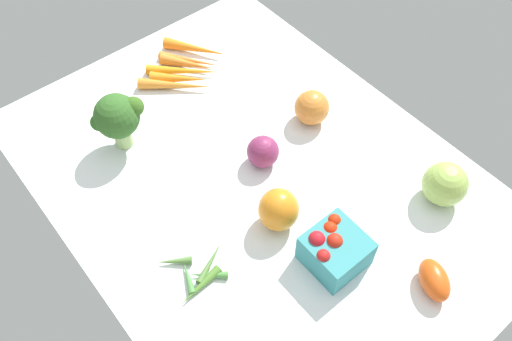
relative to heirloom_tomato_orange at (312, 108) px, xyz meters
The scene contains 10 objects.
tablecloth 20.54cm from the heirloom_tomato_orange, 77.40° to the right, with size 104.00×76.00×2.00cm, color white.
heirloom_tomato_orange is the anchor object (origin of this frame).
bell_pepper_orange 27.94cm from the heirloom_tomato_orange, 56.15° to the right, with size 7.83×7.83×9.03cm, color orange.
carrot_bunch 33.19cm from the heirloom_tomato_orange, 157.28° to the right, with size 21.85×24.09×2.92cm.
red_onion_near_basket 16.09cm from the heirloom_tomato_orange, 81.82° to the right, with size 6.76×6.76×6.76cm, color #832B56.
broccoli_head 41.34cm from the heirloom_tomato_orange, 119.99° to the right, with size 9.44×10.92×13.47cm.
heirloom_tomato_green 32.30cm from the heirloom_tomato_orange, 10.31° to the left, with size 8.86×8.86×8.86cm, color #9EBF55.
okra_pile 44.61cm from the heirloom_tomato_orange, 70.59° to the right, with size 11.64×13.52×1.80cm.
roma_tomato 44.52cm from the heirloom_tomato_orange, 13.86° to the right, with size 8.15×4.91×4.91cm, color #E05217.
berry_basket 34.78cm from the heirloom_tomato_orange, 36.38° to the right, with size 10.24×10.24×8.18cm.
Camera 1 is at (49.36, -40.80, 91.27)cm, focal length 37.15 mm.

